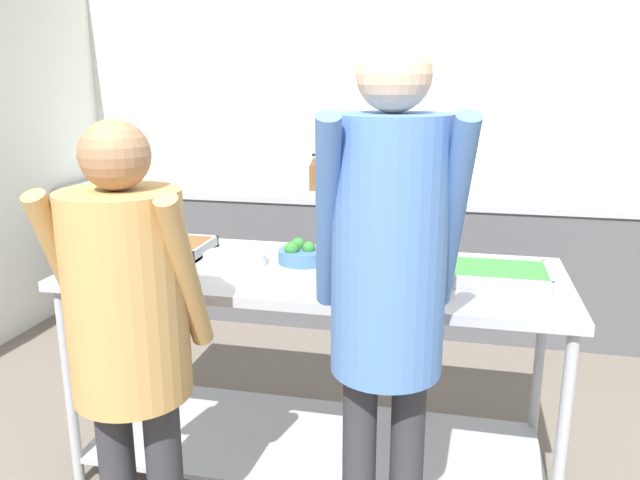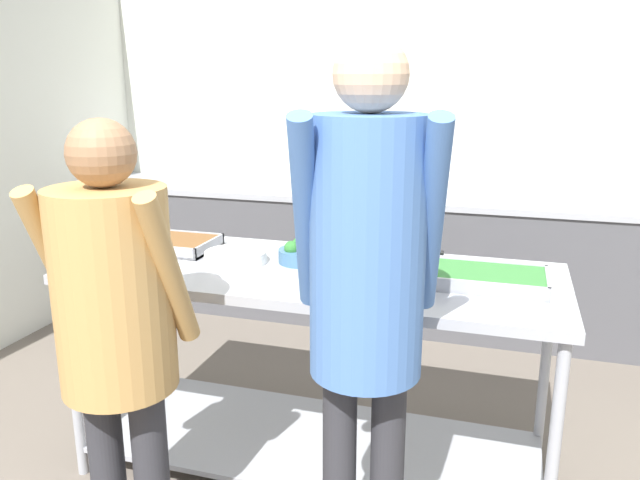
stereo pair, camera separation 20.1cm
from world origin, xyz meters
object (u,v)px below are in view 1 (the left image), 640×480
object	(u,v)px
plate_stack	(235,259)
guest_serving_left	(388,276)
broccoli_bowl	(302,254)
serving_tray_vegetables	(490,274)
water_bottle	(314,174)
sauce_pan	(382,253)
serving_tray_roast	(165,247)
guest_serving_right	(128,319)

from	to	relation	value
plate_stack	guest_serving_left	bearing A→B (deg)	-41.76
broccoli_bowl	serving_tray_vegetables	size ratio (longest dim) A/B	0.48
serving_tray_vegetables	guest_serving_left	xyz separation A→B (m)	(-0.33, -0.65, 0.18)
guest_serving_left	water_bottle	size ratio (longest dim) A/B	7.01
sauce_pan	serving_tray_vegetables	distance (m)	0.47
serving_tray_roast	sauce_pan	xyz separation A→B (m)	(0.98, 0.05, 0.02)
guest_serving_right	water_bottle	size ratio (longest dim) A/B	6.13
serving_tray_roast	guest_serving_left	world-z (taller)	guest_serving_left
plate_stack	guest_serving_right	world-z (taller)	guest_serving_right
plate_stack	serving_tray_vegetables	distance (m)	1.05
sauce_pan	guest_serving_right	distance (m)	1.14
broccoli_bowl	guest_serving_left	bearing A→B (deg)	-58.41
broccoli_bowl	serving_tray_vegetables	world-z (taller)	broccoli_bowl
serving_tray_roast	broccoli_bowl	distance (m)	0.64
guest_serving_right	water_bottle	bearing A→B (deg)	90.24
plate_stack	sauce_pan	bearing A→B (deg)	14.65
plate_stack	serving_tray_vegetables	xyz separation A→B (m)	(1.05, 0.01, 0.00)
broccoli_bowl	serving_tray_roast	bearing A→B (deg)	178.36
plate_stack	water_bottle	world-z (taller)	water_bottle
serving_tray_roast	guest_serving_right	size ratio (longest dim) A/B	0.25
plate_stack	guest_serving_left	size ratio (longest dim) A/B	0.15
plate_stack	serving_tray_vegetables	size ratio (longest dim) A/B	0.62
plate_stack	broccoli_bowl	world-z (taller)	broccoli_bowl
broccoli_bowl	serving_tray_vegetables	bearing A→B (deg)	-5.67
serving_tray_roast	sauce_pan	size ratio (longest dim) A/B	1.06
plate_stack	sauce_pan	world-z (taller)	sauce_pan
serving_tray_roast	guest_serving_left	xyz separation A→B (m)	(1.09, -0.75, 0.18)
guest_serving_left	guest_serving_right	world-z (taller)	guest_serving_left
guest_serving_left	water_bottle	bearing A→B (deg)	107.95
sauce_pan	guest_serving_right	xyz separation A→B (m)	(-0.68, -0.91, -0.00)
sauce_pan	water_bottle	size ratio (longest dim) A/B	1.46
serving_tray_roast	guest_serving_right	world-z (taller)	guest_serving_right
serving_tray_roast	broccoli_bowl	world-z (taller)	broccoli_bowl
guest_serving_left	guest_serving_right	distance (m)	0.82
broccoli_bowl	water_bottle	size ratio (longest dim) A/B	0.81
serving_tray_vegetables	guest_serving_right	size ratio (longest dim) A/B	0.28
plate_stack	serving_tray_vegetables	world-z (taller)	serving_tray_vegetables
water_bottle	guest_serving_right	bearing A→B (deg)	-89.76
broccoli_bowl	sauce_pan	world-z (taller)	broccoli_bowl
guest_serving_left	guest_serving_right	bearing A→B (deg)	-172.17
broccoli_bowl	water_bottle	distance (m)	1.80
guest_serving_left	broccoli_bowl	bearing A→B (deg)	121.59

